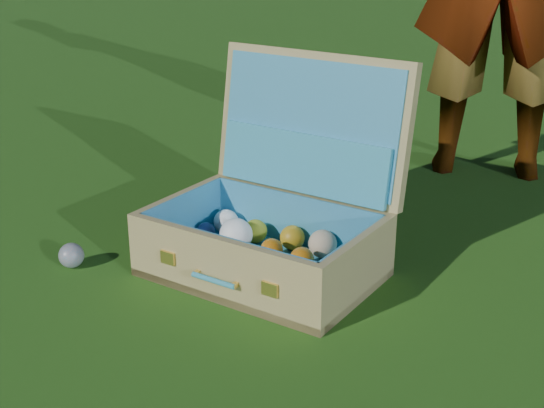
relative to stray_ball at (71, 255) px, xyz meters
The scene contains 3 objects.
ground 0.67m from the stray_ball, 13.88° to the left, with size 60.00×60.00×0.00m, color #215114.
stray_ball is the anchor object (origin of this frame).
suitcase 0.55m from the stray_ball, 21.17° to the left, with size 0.66×0.59×0.53m.
Camera 1 is at (0.42, -1.69, 0.87)m, focal length 50.00 mm.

